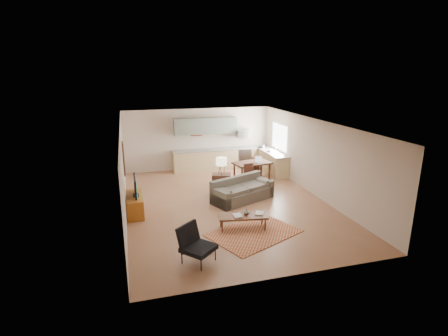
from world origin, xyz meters
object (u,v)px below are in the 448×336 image
object	(u,v)px
armchair	(199,245)
dining_table	(252,171)
coffee_table	(243,222)
console_table	(221,184)
sofa	(243,190)
tv_credenza	(135,205)

from	to	relation	value
armchair	dining_table	distance (m)	6.51
coffee_table	console_table	xyz separation A→B (m)	(0.16, 2.84, 0.18)
dining_table	armchair	bearing A→B (deg)	-132.08
armchair	dining_table	world-z (taller)	armchair
sofa	dining_table	bearing A→B (deg)	39.07
coffee_table	tv_credenza	xyz separation A→B (m)	(-2.88, 1.93, 0.09)
console_table	armchair	bearing A→B (deg)	-95.58
console_table	sofa	bearing A→B (deg)	-37.17
sofa	coffee_table	size ratio (longest dim) A/B	1.65
sofa	armchair	world-z (taller)	armchair
armchair	sofa	bearing A→B (deg)	16.21
tv_credenza	dining_table	world-z (taller)	dining_table
armchair	dining_table	bearing A→B (deg)	18.02
sofa	tv_credenza	xyz separation A→B (m)	(-3.59, -0.17, -0.10)
tv_credenza	dining_table	distance (m)	5.19
tv_credenza	console_table	xyz separation A→B (m)	(3.04, 0.91, 0.09)
sofa	tv_credenza	distance (m)	3.59
coffee_table	dining_table	world-z (taller)	dining_table
coffee_table	tv_credenza	world-z (taller)	tv_credenza
sofa	console_table	distance (m)	0.92
tv_credenza	coffee_table	bearing A→B (deg)	-33.83
tv_credenza	console_table	bearing A→B (deg)	16.65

